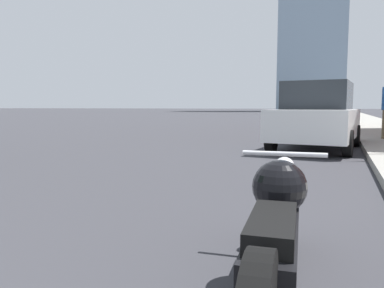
{
  "coord_description": "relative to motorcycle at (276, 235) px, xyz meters",
  "views": [
    {
      "loc": [
        4.07,
        1.31,
        1.13
      ],
      "look_at": [
        1.93,
        6.78,
        0.54
      ],
      "focal_mm": 35.0,
      "sensor_mm": 36.0,
      "label": 1
    }
  ],
  "objects": [
    {
      "name": "sidewalk",
      "position": [
        2.26,
        36.58,
        -0.32
      ],
      "size": [
        2.71,
        240.0,
        0.15
      ],
      "color": "gray",
      "rests_on": "ground_plane"
    },
    {
      "name": "motorcycle",
      "position": [
        0.0,
        0.0,
        0.0
      ],
      "size": [
        0.62,
        2.4,
        0.8
      ],
      "rotation": [
        0.0,
        0.0,
        0.09
      ],
      "color": "black",
      "rests_on": "ground_plane"
    },
    {
      "name": "parked_car_white",
      "position": [
        -0.22,
        8.26,
        0.46
      ],
      "size": [
        2.26,
        4.2,
        1.76
      ],
      "rotation": [
        0.0,
        0.0,
        -0.1
      ],
      "color": "silver",
      "rests_on": "ground_plane"
    },
    {
      "name": "parked_car_silver",
      "position": [
        -0.26,
        21.29,
        0.42
      ],
      "size": [
        2.09,
        4.64,
        1.67
      ],
      "rotation": [
        0.0,
        0.0,
        -0.1
      ],
      "color": "#BCBCC1",
      "rests_on": "ground_plane"
    },
    {
      "name": "parked_car_blue",
      "position": [
        -0.37,
        33.73,
        0.49
      ],
      "size": [
        1.97,
        4.63,
        1.82
      ],
      "rotation": [
        0.0,
        0.0,
        0.02
      ],
      "color": "#1E3899",
      "rests_on": "ground_plane"
    }
  ]
}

